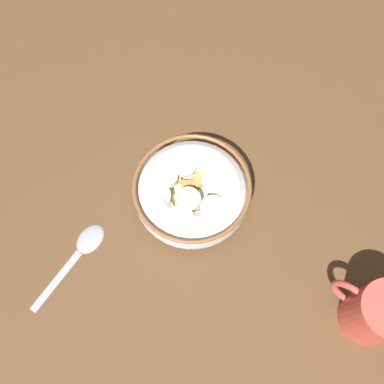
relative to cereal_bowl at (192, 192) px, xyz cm
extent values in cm
cube|color=brown|center=(-0.01, -0.03, -3.88)|extent=(106.06, 106.06, 2.00)
cylinder|color=silver|center=(-0.01, -0.03, -2.58)|extent=(8.71, 8.71, 0.60)
torus|color=silver|center=(-0.01, -0.03, -0.26)|extent=(15.84, 15.84, 5.24)
torus|color=brown|center=(-0.01, -0.03, 2.06)|extent=(15.97, 15.97, 0.60)
cylinder|color=white|center=(-0.01, -0.03, 0.11)|extent=(12.69, 12.69, 0.40)
cube|color=tan|center=(0.39, -1.83, 0.89)|extent=(2.68, 2.65, 1.06)
cube|color=tan|center=(0.04, 2.11, 0.93)|extent=(2.75, 2.76, 1.11)
cube|color=tan|center=(-3.70, 0.48, 0.71)|extent=(2.55, 2.53, 0.92)
cube|color=tan|center=(-0.65, -3.85, 0.91)|extent=(2.47, 2.41, 1.09)
cube|color=#AD7F42|center=(3.06, 2.40, 0.76)|extent=(2.34, 2.38, 0.96)
cube|color=#AD7F42|center=(3.72, -3.27, 0.72)|extent=(2.72, 2.71, 1.03)
cube|color=tan|center=(2.72, 4.34, 0.80)|extent=(2.63, 2.67, 1.12)
cube|color=#B78947|center=(3.11, -0.09, 0.87)|extent=(2.75, 2.75, 1.09)
cube|color=#AD7F42|center=(-0.58, 4.80, 0.65)|extent=(2.65, 2.68, 1.09)
cube|color=#AD7F42|center=(-2.23, 1.70, 0.73)|extent=(2.73, 2.73, 1.02)
cube|color=tan|center=(-2.35, -3.40, 0.83)|extent=(2.70, 2.70, 0.90)
cube|color=tan|center=(-4.36, 2.99, 0.64)|extent=(2.30, 2.32, 0.93)
cube|color=#AD7F42|center=(0.69, 0.27, 0.63)|extent=(2.66, 2.67, 0.94)
cylinder|color=beige|center=(-1.79, -2.38, 1.89)|extent=(3.73, 3.72, 0.99)
cylinder|color=beige|center=(2.72, 3.64, 1.74)|extent=(4.19, 4.18, 1.10)
cylinder|color=#F9EFC6|center=(-3.94, 0.65, 1.91)|extent=(4.32, 4.33, 0.84)
cylinder|color=beige|center=(-0.74, 1.71, 2.02)|extent=(3.47, 3.44, 1.38)
cylinder|color=beige|center=(1.08, -4.29, 1.54)|extent=(4.17, 4.19, 0.93)
cylinder|color=beige|center=(2.83, -1.96, 1.69)|extent=(4.69, 4.66, 1.27)
cylinder|color=#F9EFC6|center=(3.64, 0.98, 1.71)|extent=(4.62, 4.61, 1.20)
cylinder|color=beige|center=(-1.55, 4.30, 2.00)|extent=(4.38, 4.40, 0.81)
ellipsoid|color=#A5A5AD|center=(7.49, 13.11, -2.48)|extent=(3.52, 4.79, 0.80)
cube|color=#A5A5AD|center=(7.02, 20.06, -2.70)|extent=(1.63, 9.41, 0.36)
cylinder|color=#D84C3F|center=(-27.37, -0.74, 1.28)|extent=(6.86, 6.86, 8.32)
torus|color=#D84C3F|center=(-23.94, -0.74, 1.28)|extent=(5.46, 0.80, 5.46)
camera|label=1|loc=(-13.99, 17.95, 53.18)|focal=39.60mm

